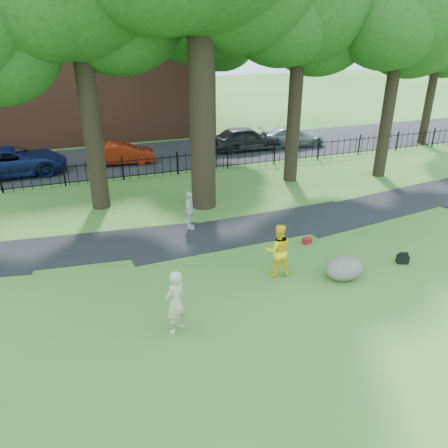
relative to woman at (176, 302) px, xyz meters
name	(u,v)px	position (x,y,z in m)	size (l,w,h in m)	color
ground	(267,282)	(3.41, 1.45, -0.94)	(120.00, 120.00, 0.00)	#356322
footpath	(250,229)	(4.41, 5.35, -0.94)	(36.00, 2.60, 0.03)	black
street	(162,156)	(3.41, 17.45, -0.94)	(80.00, 7.00, 0.02)	black
iron_fence	(177,164)	(3.41, 13.45, -0.34)	(44.00, 0.04, 1.20)	black
brick_building	(78,50)	(-0.59, 25.45, 5.06)	(18.00, 8.00, 12.00)	brown
tree_row	(202,12)	(3.92, 9.85, 7.21)	(26.82, 7.96, 12.42)	black
woman	(176,302)	(0.00, 0.00, 0.00)	(0.69, 0.45, 1.88)	tan
man	(278,250)	(3.91, 1.78, -0.03)	(0.89, 0.69, 1.83)	yellow
pedestrian	(189,211)	(2.11, 6.23, -0.14)	(0.94, 0.39, 1.60)	silver
boulder	(344,267)	(5.92, 0.87, -0.56)	(1.31, 0.98, 0.76)	#5F5A4F
backpack	(403,259)	(8.43, 0.98, -0.79)	(0.40, 0.25, 0.30)	black
red_bag	(307,241)	(6.01, 3.44, -0.82)	(0.34, 0.22, 0.24)	maroon
red_sedan	(122,153)	(0.74, 16.48, -0.30)	(1.37, 3.92, 1.29)	maroon
navy_van	(12,161)	(-5.22, 16.30, -0.15)	(2.62, 5.69, 1.58)	#0D1945
grey_car	(246,138)	(8.95, 16.95, -0.15)	(1.88, 4.67, 1.59)	black
silver_car	(292,136)	(12.41, 16.88, -0.29)	(1.84, 4.52, 1.31)	gray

